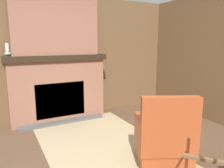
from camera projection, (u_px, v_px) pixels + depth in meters
The scene contains 9 objects.
wood_panel_wall_left at pixel (54, 58), 4.48m from camera, with size 0.06×5.96×2.52m.
fireplace_hearth at pixel (58, 88), 4.38m from camera, with size 0.60×1.94×1.33m.
chimney_breast at pixel (55, 24), 4.16m from camera, with size 0.35×1.62×1.17m.
area_rug at pixel (115, 157), 3.02m from camera, with size 3.53×1.70×0.01m.
armchair at pixel (164, 139), 2.77m from camera, with size 0.85×0.88×0.97m.
firewood_stack at pixel (173, 113), 4.65m from camera, with size 0.38×0.44×0.23m.
oil_lamp_vase at pixel (8, 51), 3.89m from camera, with size 0.12×0.12×0.23m.
storage_case at pixel (86, 51), 4.59m from camera, with size 0.13×0.22×0.14m.
decorative_plate_on_mantel at pixel (51, 47), 4.26m from camera, with size 0.08×0.30×0.29m.
Camera 1 is at (1.82, -1.06, 1.57)m, focal length 35.00 mm.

